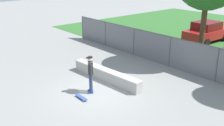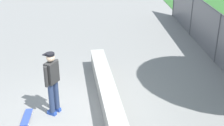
# 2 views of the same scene
# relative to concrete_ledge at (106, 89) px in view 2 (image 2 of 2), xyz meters

# --- Properties ---
(ground_plane) EXTENTS (80.00, 80.00, 0.00)m
(ground_plane) POSITION_rel_concrete_ledge_xyz_m (0.83, -1.16, -0.32)
(ground_plane) COLOR gray
(concrete_ledge) EXTENTS (4.78, 0.79, 0.63)m
(concrete_ledge) POSITION_rel_concrete_ledge_xyz_m (0.00, 0.00, 0.00)
(concrete_ledge) COLOR #A8A59E
(concrete_ledge) RESTS_ON ground
(skateboarder) EXTENTS (0.52, 0.42, 1.84)m
(skateboarder) POSITION_rel_concrete_ledge_xyz_m (0.69, -1.49, 0.71)
(skateboarder) COLOR #2647A5
(skateboarder) RESTS_ON ground
(skateboard) EXTENTS (0.81, 0.23, 0.09)m
(skateboard) POSITION_rel_concrete_ledge_xyz_m (0.95, -2.24, -0.24)
(skateboard) COLOR #334CB2
(skateboard) RESTS_ON ground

